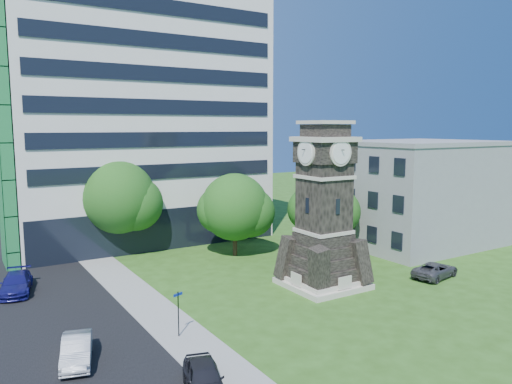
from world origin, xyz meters
TOP-DOWN VIEW (x-y plane):
  - ground at (0.00, 0.00)m, footprint 160.00×160.00m
  - sidewalk at (-9.50, 5.00)m, footprint 3.00×70.00m
  - street at (-18.00, 5.00)m, footprint 14.00×80.00m
  - clock_tower at (3.00, 2.00)m, footprint 5.40×5.40m
  - office_tall at (-3.20, 25.84)m, footprint 26.20×15.11m
  - office_low at (19.97, 8.00)m, footprint 15.20×12.20m
  - car_street_south at (-11.14, -7.00)m, footprint 2.72×4.35m
  - car_street_mid at (-15.31, -0.99)m, footprint 2.40×4.24m
  - car_street_north at (-16.60, 12.27)m, footprint 2.93×5.13m
  - car_east_lot at (11.84, -1.07)m, footprint 4.71×2.81m
  - park_bench at (1.86, 1.46)m, footprint 1.70×0.45m
  - street_sign at (-9.74, -0.84)m, footprint 0.64×0.06m
  - tree_nw at (-7.03, 18.78)m, footprint 7.30×6.64m
  - tree_nc at (1.90, 13.18)m, footprint 6.78×6.16m
  - tree_ne at (5.74, 18.95)m, footprint 4.98×4.53m
  - tree_east at (8.85, 9.08)m, footprint 6.37×5.79m

SIDE VIEW (x-z plane):
  - ground at x=0.00m, z-range 0.00..0.00m
  - street at x=-18.00m, z-range 0.00..0.02m
  - sidewalk at x=-9.50m, z-range 0.00..0.06m
  - park_bench at x=1.86m, z-range 0.03..0.90m
  - car_east_lot at x=11.84m, z-range 0.00..1.23m
  - car_street_mid at x=-15.31m, z-range 0.00..1.32m
  - car_street_south at x=-11.14m, z-range 0.00..1.38m
  - car_street_north at x=-16.60m, z-range 0.00..1.40m
  - street_sign at x=-9.74m, z-range 0.33..2.98m
  - tree_ne at x=5.74m, z-range 0.61..6.65m
  - tree_nc at x=1.90m, z-range 0.54..8.15m
  - tree_east at x=8.85m, z-range 0.65..8.11m
  - tree_nw at x=-7.03m, z-range 0.83..9.56m
  - office_low at x=19.97m, z-range 0.01..10.41m
  - clock_tower at x=3.00m, z-range -0.83..11.39m
  - office_tall at x=-3.20m, z-range -0.08..28.52m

